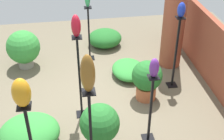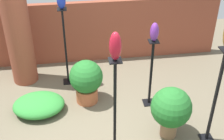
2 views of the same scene
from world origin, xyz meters
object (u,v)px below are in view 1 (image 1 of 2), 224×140
object	(u,v)px
art_vase_cobalt	(181,10)
potted_plant_mid_right	(23,48)
pedestal_ruby	(80,81)
pedestal_jade	(89,36)
art_vase_amber	(21,93)
potted_plant_back_center	(100,125)
pedestal_cobalt	(175,56)
art_vase_ruby	(76,26)
potted_plant_front_left	(147,79)
art_vase_bronze	(88,74)
brick_pillar	(176,8)
pedestal_violet	(150,112)
art_vase_violet	(154,68)

from	to	relation	value
art_vase_cobalt	potted_plant_mid_right	bearing A→B (deg)	-111.79
pedestal_ruby	pedestal_jade	bearing A→B (deg)	170.43
pedestal_jade	art_vase_amber	bearing A→B (deg)	-15.95
potted_plant_back_center	potted_plant_mid_right	distance (m)	3.02
pedestal_cobalt	pedestal_ruby	size ratio (longest dim) A/B	0.96
art_vase_cobalt	potted_plant_mid_right	distance (m)	3.45
potted_plant_mid_right	art_vase_ruby	bearing A→B (deg)	31.50
pedestal_ruby	potted_plant_front_left	world-z (taller)	pedestal_ruby
pedestal_ruby	potted_plant_back_center	bearing A→B (deg)	14.72
potted_plant_back_center	potted_plant_mid_right	size ratio (longest dim) A/B	0.99
pedestal_cobalt	art_vase_bronze	world-z (taller)	art_vase_bronze
art_vase_amber	potted_plant_back_center	size ratio (longest dim) A/B	0.42
brick_pillar	pedestal_violet	distance (m)	2.57
potted_plant_mid_right	potted_plant_front_left	distance (m)	2.82
pedestal_jade	art_vase_violet	distance (m)	2.92
brick_pillar	pedestal_cobalt	bearing A→B (deg)	-13.80
art_vase_cobalt	potted_plant_back_center	distance (m)	2.51
art_vase_cobalt	art_vase_amber	world-z (taller)	art_vase_amber
pedestal_jade	potted_plant_front_left	bearing A→B (deg)	29.39
pedestal_cobalt	art_vase_violet	size ratio (longest dim) A/B	4.91
art_vase_ruby	pedestal_cobalt	bearing A→B (deg)	108.22
pedestal_jade	art_vase_amber	world-z (taller)	art_vase_amber
pedestal_violet	art_vase_bronze	bearing A→B (deg)	-55.77
potted_plant_front_left	pedestal_jade	bearing A→B (deg)	-150.61
pedestal_jade	potted_plant_mid_right	bearing A→B (deg)	-84.99
art_vase_amber	potted_plant_front_left	world-z (taller)	art_vase_amber
brick_pillar	art_vase_violet	distance (m)	2.45
brick_pillar	art_vase_amber	distance (m)	4.10
art_vase_ruby	art_vase_cobalt	bearing A→B (deg)	108.22
art_vase_bronze	art_vase_ruby	distance (m)	1.44
pedestal_jade	art_vase_violet	world-z (taller)	art_vase_violet
potted_plant_mid_right	art_vase_cobalt	bearing A→B (deg)	68.21
potted_plant_back_center	pedestal_cobalt	bearing A→B (deg)	132.00
brick_pillar	art_vase_amber	size ratio (longest dim) A/B	7.50
pedestal_cobalt	art_vase_ruby	size ratio (longest dim) A/B	4.09
art_vase_bronze	art_vase_ruby	xyz separation A→B (m)	(-1.43, -0.05, -0.07)
art_vase_cobalt	art_vase_bronze	distance (m)	2.76
pedestal_cobalt	art_vase_violet	xyz separation A→B (m)	(1.39, -0.86, 0.69)
art_vase_amber	potted_plant_mid_right	world-z (taller)	art_vase_amber
pedestal_violet	art_vase_violet	distance (m)	0.82
potted_plant_mid_right	potted_plant_front_left	xyz separation A→B (m)	(1.52, 2.38, -0.03)
brick_pillar	art_vase_cobalt	xyz separation A→B (m)	(0.82, -0.20, 0.30)
art_vase_cobalt	potted_plant_front_left	distance (m)	1.39
pedestal_ruby	potted_plant_mid_right	world-z (taller)	pedestal_ruby
potted_plant_front_left	pedestal_ruby	bearing A→B (deg)	-76.39
brick_pillar	art_vase_cobalt	bearing A→B (deg)	-13.80
potted_plant_mid_right	brick_pillar	bearing A→B (deg)	83.22
pedestal_jade	potted_plant_front_left	xyz separation A→B (m)	(1.65, 0.93, -0.13)
pedestal_jade	art_vase_bronze	bearing A→B (deg)	-4.63
pedestal_ruby	art_vase_bronze	distance (m)	1.81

